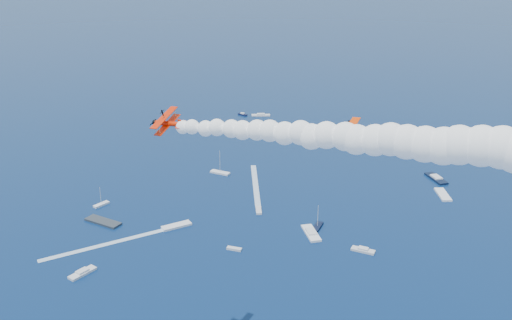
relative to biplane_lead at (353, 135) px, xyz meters
The scene contains 5 objects.
biplane_lead is the anchor object (origin of this frame).
biplane_trail 34.57m from the biplane_lead, 166.51° to the right, with size 6.84×7.67×4.62m, color #F62605, non-canonical shape.
smoke_trail_trail 5.64m from the biplane_lead, 98.24° to the right, with size 66.35×11.43×11.79m, color white, non-canonical shape.
spectator_boats 111.70m from the biplane_lead, 109.68° to the left, with size 202.89×180.89×0.70m.
boat_wakes 108.26m from the biplane_lead, 146.46° to the left, with size 37.68×95.30×0.04m.
Camera 1 is at (51.40, -66.90, 89.46)m, focal length 41.80 mm.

